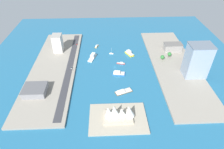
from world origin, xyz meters
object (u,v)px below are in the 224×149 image
tugboat_red (121,63)px  barge_flat_brown (123,92)px  catamaran_blue (118,73)px  opera_landmark (118,113)px  pickup_red (77,44)px  ferry_yellow_fast (129,53)px  ferry_white_commuter (93,57)px  hotel_broad_white (58,43)px  van_white (72,68)px  traffic_light_waterfront (73,68)px  water_taxi_orange (97,46)px  warehouse_low_gray (35,90)px  sailboat_small_white (111,53)px  tower_tall_glass (197,61)px  carpark_squat_concrete (173,47)px

tugboat_red → barge_flat_brown: size_ratio=0.58×
catamaran_blue → opera_landmark: size_ratio=0.55×
pickup_red → ferry_yellow_fast: bearing=159.3°
ferry_white_commuter → tugboat_red: bearing=157.8°
hotel_broad_white → opera_landmark: (-97.66, 160.64, -8.02)m
van_white → hotel_broad_white: bearing=-62.4°
hotel_broad_white → traffic_light_waterfront: 71.36m
water_taxi_orange → pickup_red: (38.30, -6.35, 2.44)m
tugboat_red → traffic_light_waterfront: size_ratio=2.25×
hotel_broad_white → warehouse_low_gray: size_ratio=1.01×
ferry_white_commuter → sailboat_small_white: bearing=-159.2°
ferry_yellow_fast → tower_tall_glass: size_ratio=0.41×
water_taxi_orange → ferry_white_commuter: bearing=81.2°
carpark_squat_concrete → water_taxi_orange: bearing=-10.2°
tower_tall_glass → traffic_light_waterfront: size_ratio=7.86×
water_taxi_orange → sailboat_small_white: 38.76m
sailboat_small_white → hotel_broad_white: size_ratio=0.40×
sailboat_small_white → carpark_squat_concrete: 111.66m
sailboat_small_white → warehouse_low_gray: sailboat_small_white is taller
water_taxi_orange → carpark_squat_concrete: 140.97m
tugboat_red → hotel_broad_white: (110.28, -43.29, 17.33)m
catamaran_blue → warehouse_low_gray: size_ratio=0.66×
water_taxi_orange → ferry_yellow_fast: 66.71m
ferry_white_commuter → barge_flat_brown: size_ratio=1.09×
water_taxi_orange → sailboat_small_white: (-27.21, 27.59, -0.40)m
barge_flat_brown → van_white: bearing=-36.4°
carpark_squat_concrete → opera_landmark: 187.38m
ferry_white_commuter → sailboat_small_white: (-33.42, -12.67, -1.84)m
sailboat_small_white → warehouse_low_gray: 148.35m
ferry_yellow_fast → carpark_squat_concrete: size_ratio=0.65×
warehouse_low_gray → traffic_light_waterfront: (-44.15, -51.02, -0.51)m
catamaran_blue → tugboat_red: catamaran_blue is taller
ferry_yellow_fast → warehouse_low_gray: warehouse_low_gray is taller
water_taxi_orange → carpark_squat_concrete: size_ratio=0.41×
ferry_yellow_fast → barge_flat_brown: (20.42, 100.33, -1.35)m
ferry_yellow_fast → warehouse_low_gray: size_ratio=0.68×
ferry_white_commuter → hotel_broad_white: 68.28m
hotel_broad_white → barge_flat_brown: bearing=133.2°
ferry_yellow_fast → sailboat_small_white: (32.10, -2.91, -1.54)m
water_taxi_orange → tower_tall_glass: (-149.16, 98.45, 27.06)m
warehouse_low_gray → hotel_broad_white: bearing=-95.8°
hotel_broad_white → opera_landmark: bearing=121.3°
water_taxi_orange → hotel_broad_white: hotel_broad_white is taller
water_taxi_orange → ferry_yellow_fast: ferry_yellow_fast is taller
sailboat_small_white → opera_landmark: opera_landmark is taller
tower_tall_glass → hotel_broad_white: size_ratio=1.65×
ferry_white_commuter → carpark_squat_concrete: 145.66m
pickup_red → tugboat_red: bearing=140.5°
pickup_red → traffic_light_waterfront: bearing=91.8°
sailboat_small_white → tugboat_red: bearing=114.5°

